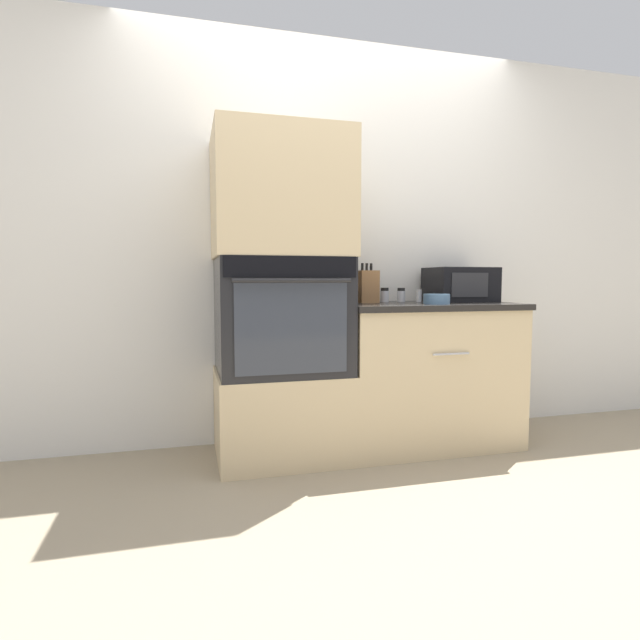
# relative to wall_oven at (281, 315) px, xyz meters

# --- Properties ---
(ground_plane) EXTENTS (12.00, 12.00, 0.00)m
(ground_plane) POSITION_rel_wall_oven_xyz_m (0.37, -0.30, -0.81)
(ground_plane) COLOR gray
(wall_back) EXTENTS (8.00, 0.05, 2.50)m
(wall_back) POSITION_rel_wall_oven_xyz_m (0.37, 0.33, 0.44)
(wall_back) COLOR silver
(wall_back) RESTS_ON ground_plane
(oven_cabinet_base) EXTENTS (0.73, 0.60, 0.49)m
(oven_cabinet_base) POSITION_rel_wall_oven_xyz_m (-0.00, 0.00, -0.56)
(oven_cabinet_base) COLOR beige
(oven_cabinet_base) RESTS_ON ground_plane
(wall_oven) EXTENTS (0.71, 0.64, 0.64)m
(wall_oven) POSITION_rel_wall_oven_xyz_m (0.00, 0.00, 0.00)
(wall_oven) COLOR black
(wall_oven) RESTS_ON oven_cabinet_base
(oven_cabinet_upper) EXTENTS (0.73, 0.60, 0.68)m
(oven_cabinet_upper) POSITION_rel_wall_oven_xyz_m (-0.00, 0.00, 0.66)
(oven_cabinet_upper) COLOR beige
(oven_cabinet_upper) RESTS_ON wall_oven
(counter_unit) EXTENTS (1.07, 0.63, 0.87)m
(counter_unit) POSITION_rel_wall_oven_xyz_m (0.89, 0.00, -0.37)
(counter_unit) COLOR beige
(counter_unit) RESTS_ON ground_plane
(microwave) EXTENTS (0.40, 0.31, 0.22)m
(microwave) POSITION_rel_wall_oven_xyz_m (1.19, 0.11, 0.17)
(microwave) COLOR black
(microwave) RESTS_ON counter_unit
(knife_block) EXTENTS (0.11, 0.15, 0.24)m
(knife_block) POSITION_rel_wall_oven_xyz_m (0.56, 0.14, 0.16)
(knife_block) COLOR olive
(knife_block) RESTS_ON counter_unit
(bowl) EXTENTS (0.15, 0.15, 0.06)m
(bowl) POSITION_rel_wall_oven_xyz_m (0.89, -0.14, 0.09)
(bowl) COLOR #517599
(bowl) RESTS_ON counter_unit
(condiment_jar_near) EXTENTS (0.04, 0.04, 0.08)m
(condiment_jar_near) POSITION_rel_wall_oven_xyz_m (0.92, 0.15, 0.10)
(condiment_jar_near) COLOR silver
(condiment_jar_near) RESTS_ON counter_unit
(condiment_jar_mid) EXTENTS (0.05, 0.05, 0.09)m
(condiment_jar_mid) POSITION_rel_wall_oven_xyz_m (0.81, 0.19, 0.10)
(condiment_jar_mid) COLOR silver
(condiment_jar_mid) RESTS_ON counter_unit
(condiment_jar_far) EXTENTS (0.06, 0.06, 0.09)m
(condiment_jar_far) POSITION_rel_wall_oven_xyz_m (0.71, 0.22, 0.10)
(condiment_jar_far) COLOR silver
(condiment_jar_far) RESTS_ON counter_unit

